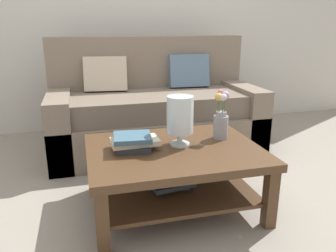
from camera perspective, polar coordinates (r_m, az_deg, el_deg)
ground_plane at (r=2.65m, az=0.76°, el=-9.31°), size 10.00×10.00×0.00m
back_wall at (r=3.99m, az=-5.92°, el=19.45°), size 6.40×0.12×2.70m
couch at (r=3.25m, az=-2.35°, el=2.53°), size 1.95×0.90×1.06m
coffee_table at (r=2.18m, az=0.99°, el=-6.54°), size 1.09×0.84×0.42m
book_stack_main at (r=2.10m, az=-5.87°, el=-2.70°), size 0.30×0.24×0.10m
glass_hurricane_vase at (r=2.12m, az=2.05°, el=1.65°), size 0.17×0.17×0.32m
flower_pitcher at (r=2.29m, az=9.04°, el=1.06°), size 0.10×0.10×0.34m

